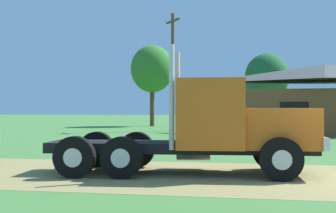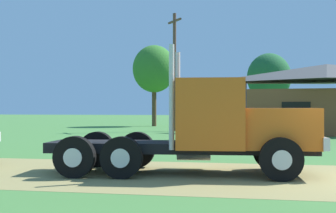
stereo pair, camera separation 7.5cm
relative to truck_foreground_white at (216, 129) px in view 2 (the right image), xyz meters
The scene contains 5 objects.
truck_foreground_white is the anchor object (origin of this frame).
shed_building 22.07m from the truck_foreground_white, 75.29° to the left, with size 13.81×7.73×4.83m.
utility_pole_near 24.27m from the truck_foreground_white, 103.11° to the left, with size 1.38×1.88×9.13m.
tree_left 34.23m from the truck_foreground_white, 105.67° to the left, with size 4.20×4.20×7.92m.
tree_mid 40.29m from the truck_foreground_white, 87.26° to the left, with size 4.74×4.74×7.71m.
Camera 2 is at (-2.01, -12.94, 1.85)m, focal length 51.72 mm.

